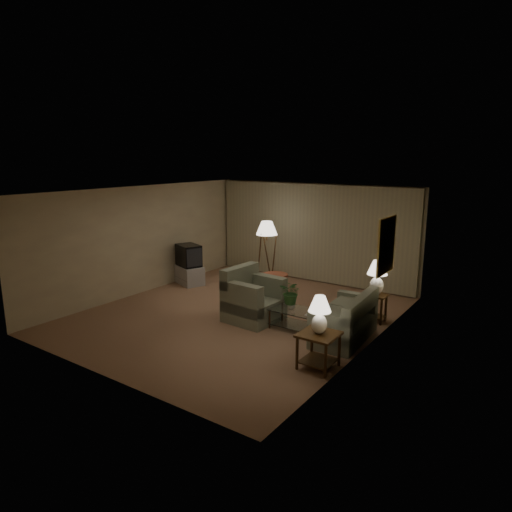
{
  "coord_description": "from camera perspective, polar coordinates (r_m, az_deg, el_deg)",
  "views": [
    {
      "loc": [
        5.78,
        -7.61,
        3.44
      ],
      "look_at": [
        0.09,
        0.6,
        1.22
      ],
      "focal_mm": 32.0,
      "sensor_mm": 36.0,
      "label": 1
    }
  ],
  "objects": [
    {
      "name": "ottoman",
      "position": [
        11.8,
        2.39,
        -3.31
      ],
      "size": [
        0.75,
        0.75,
        0.44
      ],
      "primitive_type": "cylinder",
      "rotation": [
        0.0,
        0.0,
        0.14
      ],
      "color": "#985433",
      "rests_on": "ground"
    },
    {
      "name": "crt_tv",
      "position": [
        12.42,
        -8.42,
        0.08
      ],
      "size": [
        1.01,
        0.94,
        0.58
      ],
      "primitive_type": "cube",
      "rotation": [
        0.0,
        0.0,
        -0.37
      ],
      "color": "black",
      "rests_on": "tv_cabinet"
    },
    {
      "name": "table_lamp_far",
      "position": [
        9.75,
        14.91,
        -2.24
      ],
      "size": [
        0.42,
        0.42,
        0.72
      ],
      "color": "white",
      "rests_on": "side_table_far"
    },
    {
      "name": "room_shell",
      "position": [
        10.91,
        2.44,
        3.6
      ],
      "size": [
        6.04,
        7.02,
        2.72
      ],
      "color": "beige",
      "rests_on": "ground"
    },
    {
      "name": "side_table_far",
      "position": [
        9.92,
        14.71,
        -5.78
      ],
      "size": [
        0.46,
        0.39,
        0.6
      ],
      "color": "#34200E",
      "rests_on": "ground"
    },
    {
      "name": "vase",
      "position": [
        9.22,
        4.44,
        -6.12
      ],
      "size": [
        0.18,
        0.18,
        0.17
      ],
      "primitive_type": "imported",
      "rotation": [
        0.0,
        0.0,
        0.16
      ],
      "color": "white",
      "rests_on": "coffee_table"
    },
    {
      "name": "tv_cabinet",
      "position": [
        12.54,
        -8.34,
        -2.33
      ],
      "size": [
        1.21,
        1.1,
        0.5
      ],
      "primitive_type": "cube",
      "rotation": [
        0.0,
        0.0,
        -0.37
      ],
      "color": "#A8A8AB",
      "rests_on": "ground"
    },
    {
      "name": "armchair",
      "position": [
        9.66,
        -0.25,
        -5.53
      ],
      "size": [
        1.17,
        1.13,
        0.89
      ],
      "rotation": [
        0.0,
        0.0,
        1.51
      ],
      "color": "gray",
      "rests_on": "ground"
    },
    {
      "name": "book",
      "position": [
        8.98,
        6.33,
        -7.19
      ],
      "size": [
        0.16,
        0.21,
        0.02
      ],
      "primitive_type": "imported",
      "rotation": [
        0.0,
        0.0,
        0.06
      ],
      "color": "olive",
      "rests_on": "coffee_table"
    },
    {
      "name": "ground",
      "position": [
        10.15,
        -2.36,
        -7.29
      ],
      "size": [
        7.0,
        7.0,
        0.0
      ],
      "primitive_type": "plane",
      "color": "#986D53",
      "rests_on": "ground"
    },
    {
      "name": "coffee_table",
      "position": [
        9.22,
        5.23,
        -7.58
      ],
      "size": [
        1.16,
        0.63,
        0.41
      ],
      "color": "silver",
      "rests_on": "ground"
    },
    {
      "name": "flowers",
      "position": [
        9.12,
        4.47,
        -4.16
      ],
      "size": [
        0.46,
        0.41,
        0.49
      ],
      "primitive_type": "imported",
      "rotation": [
        0.0,
        0.0,
        0.05
      ],
      "color": "#32682E",
      "rests_on": "vase"
    },
    {
      "name": "sofa",
      "position": [
        8.89,
        10.95,
        -8.02
      ],
      "size": [
        1.69,
        0.97,
        0.71
      ],
      "rotation": [
        0.0,
        0.0,
        -1.52
      ],
      "color": "gray",
      "rests_on": "ground"
    },
    {
      "name": "table_lamp_near",
      "position": [
        7.46,
        7.96,
        -6.88
      ],
      "size": [
        0.37,
        0.37,
        0.64
      ],
      "color": "white",
      "rests_on": "side_table_near"
    },
    {
      "name": "floor_lamp",
      "position": [
        12.09,
        1.34,
        0.47
      ],
      "size": [
        0.57,
        0.57,
        1.74
      ],
      "color": "#34200E",
      "rests_on": "ground"
    },
    {
      "name": "side_table_near",
      "position": [
        7.67,
        7.83,
        -10.81
      ],
      "size": [
        0.61,
        0.61,
        0.6
      ],
      "color": "#34200E",
      "rests_on": "ground"
    }
  ]
}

